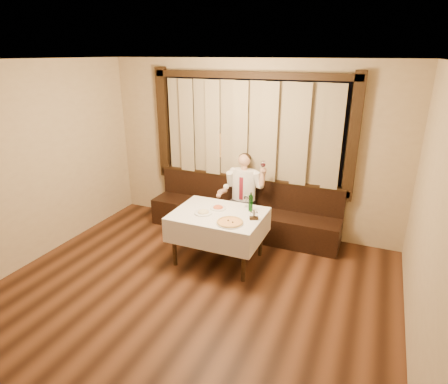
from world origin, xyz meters
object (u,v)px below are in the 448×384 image
at_px(dining_table, 218,220).
at_px(pasta_red, 218,206).
at_px(green_bottle, 251,203).
at_px(banquette, 243,215).
at_px(pizza, 230,222).
at_px(cruet_caddy, 254,216).
at_px(seated_man, 243,189).
at_px(pasta_cream, 203,211).

xyz_separation_m(dining_table, pasta_red, (-0.07, 0.14, 0.14)).
bearing_deg(green_bottle, banquette, 116.66).
bearing_deg(pizza, dining_table, 137.06).
bearing_deg(green_bottle, dining_table, -148.51).
distance_m(dining_table, cruet_caddy, 0.55).
bearing_deg(seated_man, cruet_caddy, -61.56).
relative_size(pizza, pasta_cream, 1.45).
bearing_deg(green_bottle, pasta_red, -167.72).
height_order(banquette, cruet_caddy, banquette).
bearing_deg(pizza, pasta_cream, 161.31).
height_order(pizza, seated_man, seated_man).
bearing_deg(pasta_red, cruet_caddy, -14.65).
bearing_deg(pasta_cream, dining_table, 28.20).
height_order(pasta_cream, cruet_caddy, cruet_caddy).
relative_size(dining_table, pasta_cream, 4.99).
height_order(pasta_cream, seated_man, seated_man).
bearing_deg(dining_table, seated_man, 89.07).
bearing_deg(dining_table, pasta_red, 115.73).
xyz_separation_m(banquette, cruet_caddy, (0.53, -1.04, 0.49)).
distance_m(green_bottle, cruet_caddy, 0.30).
bearing_deg(pizza, green_bottle, 77.25).
height_order(dining_table, seated_man, seated_man).
xyz_separation_m(pizza, pasta_red, (-0.35, 0.40, 0.02)).
bearing_deg(pasta_red, green_bottle, 12.28).
distance_m(pizza, pasta_cream, 0.50).
relative_size(pizza, seated_man, 0.27).
relative_size(banquette, dining_table, 2.52).
xyz_separation_m(dining_table, pizza, (0.28, -0.26, 0.12)).
relative_size(pasta_cream, cruet_caddy, 1.92).
xyz_separation_m(dining_table, pasta_cream, (-0.19, -0.10, 0.14)).
bearing_deg(dining_table, pizza, -42.94).
bearing_deg(pasta_red, pasta_cream, -116.71).
distance_m(dining_table, pasta_cream, 0.26).
bearing_deg(cruet_caddy, pasta_cream, 163.23).
xyz_separation_m(banquette, pasta_cream, (-0.19, -1.12, 0.48)).
distance_m(dining_table, pasta_red, 0.21).
height_order(pizza, pasta_red, pasta_red).
bearing_deg(seated_man, banquette, 99.71).
bearing_deg(pasta_cream, seated_man, 78.83).
bearing_deg(seated_man, dining_table, -90.93).
distance_m(pizza, seated_man, 1.22).
bearing_deg(green_bottle, seated_man, 118.56).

